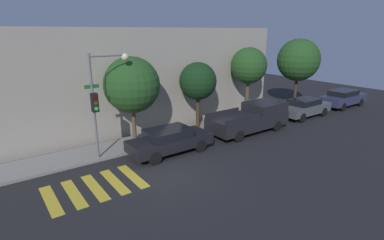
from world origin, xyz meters
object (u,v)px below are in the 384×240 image
object	(u,v)px
tree_near_corner	(132,85)
tree_midblock	(198,81)
sedan_middle	(305,107)
pickup_truck	(252,118)
traffic_light_pole	(102,92)
sedan_far_end	(343,98)
sedan_near_corner	(170,140)
tree_behind_truck	(298,60)
tree_far_end	(249,66)

from	to	relation	value
tree_near_corner	tree_midblock	distance (m)	4.60
tree_near_corner	sedan_middle	bearing A→B (deg)	-10.98
pickup_truck	sedan_middle	bearing A→B (deg)	0.00
tree_midblock	traffic_light_pole	bearing A→B (deg)	-169.71
traffic_light_pole	tree_near_corner	size ratio (longest dim) A/B	1.06
sedan_far_end	tree_midblock	distance (m)	14.25
sedan_near_corner	pickup_truck	size ratio (longest dim) A/B	0.81
tree_behind_truck	sedan_far_end	bearing A→B (deg)	-36.74
traffic_light_pole	sedan_far_end	distance (m)	20.77
sedan_far_end	tree_near_corner	world-z (taller)	tree_near_corner
pickup_truck	sedan_near_corner	bearing A→B (deg)	180.00
traffic_light_pole	sedan_near_corner	world-z (taller)	traffic_light_pole
pickup_truck	tree_far_end	bearing A→B (deg)	49.70
sedan_far_end	tree_midblock	xyz separation A→B (m)	(-13.82, 2.49, 2.41)
sedan_far_end	sedan_near_corner	bearing A→B (deg)	180.00
tree_midblock	tree_behind_truck	distance (m)	10.51
sedan_middle	sedan_far_end	bearing A→B (deg)	-0.00
tree_far_end	tree_midblock	bearing A→B (deg)	180.00
traffic_light_pole	sedan_far_end	size ratio (longest dim) A/B	1.15
tree_far_end	tree_near_corner	bearing A→B (deg)	180.00
sedan_near_corner	tree_behind_truck	world-z (taller)	tree_behind_truck
sedan_middle	sedan_far_end	size ratio (longest dim) A/B	0.95
tree_far_end	tree_behind_truck	bearing A→B (deg)	0.00
tree_midblock	tree_far_end	distance (m)	4.66
traffic_light_pole	tree_midblock	xyz separation A→B (m)	(6.74, 1.22, -0.28)
traffic_light_pole	sedan_far_end	bearing A→B (deg)	-3.53
sedan_middle	tree_far_end	xyz separation A→B (m)	(-3.65, 2.49, 3.11)
traffic_light_pole	sedan_middle	xyz separation A→B (m)	(15.00, -1.27, -2.71)
sedan_far_end	tree_near_corner	xyz separation A→B (m)	(-18.42, 2.49, 2.64)
tree_near_corner	tree_midblock	size ratio (longest dim) A/B	1.13
traffic_light_pole	tree_near_corner	world-z (taller)	traffic_light_pole
pickup_truck	tree_far_end	xyz separation A→B (m)	(2.11, 2.49, 2.95)
sedan_near_corner	pickup_truck	bearing A→B (deg)	-0.00
traffic_light_pole	tree_near_corner	distance (m)	2.47
sedan_near_corner	pickup_truck	world-z (taller)	pickup_truck
tree_near_corner	tree_far_end	distance (m)	9.22
tree_near_corner	tree_far_end	world-z (taller)	tree_far_end
tree_near_corner	tree_behind_truck	distance (m)	15.09
sedan_middle	sedan_far_end	distance (m)	5.56
pickup_truck	tree_near_corner	xyz separation A→B (m)	(-7.09, 2.49, 2.51)
tree_far_end	tree_behind_truck	world-z (taller)	tree_behind_truck
tree_midblock	tree_behind_truck	world-z (taller)	tree_behind_truck
traffic_light_pole	sedan_near_corner	xyz separation A→B (m)	(3.01, -1.27, -2.73)
sedan_middle	tree_near_corner	distance (m)	13.37
pickup_truck	tree_behind_truck	xyz separation A→B (m)	(7.98, 2.49, 3.06)
traffic_light_pole	pickup_truck	bearing A→B (deg)	-7.83
traffic_light_pole	tree_behind_truck	xyz separation A→B (m)	(17.22, 1.22, 0.51)
sedan_near_corner	tree_far_end	distance (m)	9.25
pickup_truck	sedan_middle	distance (m)	5.77
sedan_far_end	tree_far_end	xyz separation A→B (m)	(-9.21, 2.49, 3.09)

